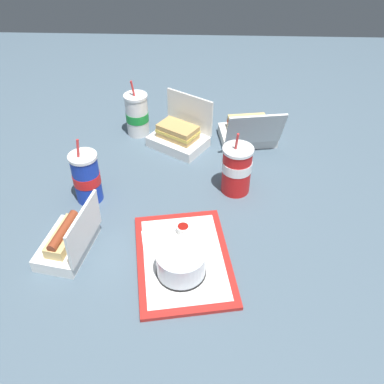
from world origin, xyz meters
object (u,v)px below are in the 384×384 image
(cake_container, at_px, (181,264))
(soda_cup_left, at_px, (237,169))
(clamshell_sandwich_corner, at_px, (248,131))
(soda_cup_right, at_px, (87,178))
(clamshell_sandwich_left, at_px, (179,135))
(food_tray, at_px, (183,259))
(ketchup_cup, at_px, (183,229))
(clamshell_hotdog_back, at_px, (68,241))
(plastic_fork, at_px, (201,235))
(soda_cup_center, at_px, (137,115))

(cake_container, xyz_separation_m, soda_cup_left, (-0.38, 0.16, 0.04))
(clamshell_sandwich_corner, relative_size, soda_cup_right, 1.02)
(clamshell_sandwich_left, xyz_separation_m, soda_cup_right, (0.33, -0.28, 0.04))
(food_tray, xyz_separation_m, ketchup_cup, (-0.10, -0.01, 0.02))
(clamshell_hotdog_back, bearing_deg, soda_cup_right, 178.63)
(cake_container, distance_m, soda_cup_left, 0.41)
(food_tray, xyz_separation_m, soda_cup_left, (-0.32, 0.16, 0.08))
(soda_cup_right, height_order, soda_cup_left, soda_cup_right)
(clamshell_sandwich_corner, bearing_deg, ketchup_cup, -23.10)
(clamshell_sandwich_left, height_order, soda_cup_left, soda_cup_left)
(food_tray, relative_size, cake_container, 3.01)
(clamshell_sandwich_corner, distance_m, soda_cup_right, 0.66)
(plastic_fork, bearing_deg, clamshell_sandwich_left, 171.94)
(food_tray, distance_m, soda_cup_left, 0.37)
(ketchup_cup, height_order, plastic_fork, ketchup_cup)
(food_tray, height_order, cake_container, cake_container)
(clamshell_sandwich_corner, bearing_deg, cake_container, -18.03)
(food_tray, height_order, soda_cup_left, soda_cup_left)
(plastic_fork, distance_m, clamshell_sandwich_corner, 0.57)
(clamshell_sandwich_left, bearing_deg, soda_cup_left, 37.68)
(clamshell_sandwich_left, bearing_deg, soda_cup_center, -115.62)
(soda_cup_right, bearing_deg, plastic_fork, 65.18)
(food_tray, height_order, clamshell_sandwich_corner, clamshell_sandwich_corner)
(ketchup_cup, height_order, clamshell_hotdog_back, clamshell_hotdog_back)
(clamshell_hotdog_back, height_order, soda_cup_center, soda_cup_center)
(clamshell_sandwich_corner, relative_size, soda_cup_left, 1.04)
(food_tray, distance_m, soda_cup_right, 0.42)
(ketchup_cup, xyz_separation_m, soda_cup_center, (-0.57, -0.21, 0.06))
(food_tray, height_order, plastic_fork, plastic_fork)
(food_tray, bearing_deg, clamshell_hotdog_back, -94.51)
(food_tray, relative_size, clamshell_hotdog_back, 1.90)
(ketchup_cup, relative_size, soda_cup_left, 0.17)
(ketchup_cup, bearing_deg, soda_cup_left, 143.56)
(soda_cup_center, bearing_deg, soda_cup_left, 47.23)
(ketchup_cup, bearing_deg, soda_cup_center, -159.66)
(clamshell_sandwich_left, xyz_separation_m, soda_cup_center, (-0.08, -0.17, 0.04))
(soda_cup_right, bearing_deg, clamshell_hotdog_back, -1.37)
(food_tray, relative_size, soda_cup_center, 1.78)
(soda_cup_right, bearing_deg, food_tray, 51.19)
(cake_container, relative_size, plastic_fork, 1.24)
(food_tray, relative_size, plastic_fork, 3.72)
(soda_cup_left, bearing_deg, soda_cup_right, -82.47)
(clamshell_sandwich_corner, xyz_separation_m, clamshell_hotdog_back, (0.60, -0.55, -0.00))
(soda_cup_left, bearing_deg, food_tray, -26.06)
(cake_container, xyz_separation_m, soda_cup_right, (-0.31, -0.32, 0.04))
(soda_cup_right, xyz_separation_m, soda_cup_center, (-0.41, 0.11, -0.00))
(food_tray, height_order, ketchup_cup, ketchup_cup)
(cake_container, bearing_deg, plastic_fork, 160.01)
(clamshell_sandwich_left, distance_m, soda_cup_center, 0.19)
(soda_cup_right, bearing_deg, soda_cup_left, 97.53)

